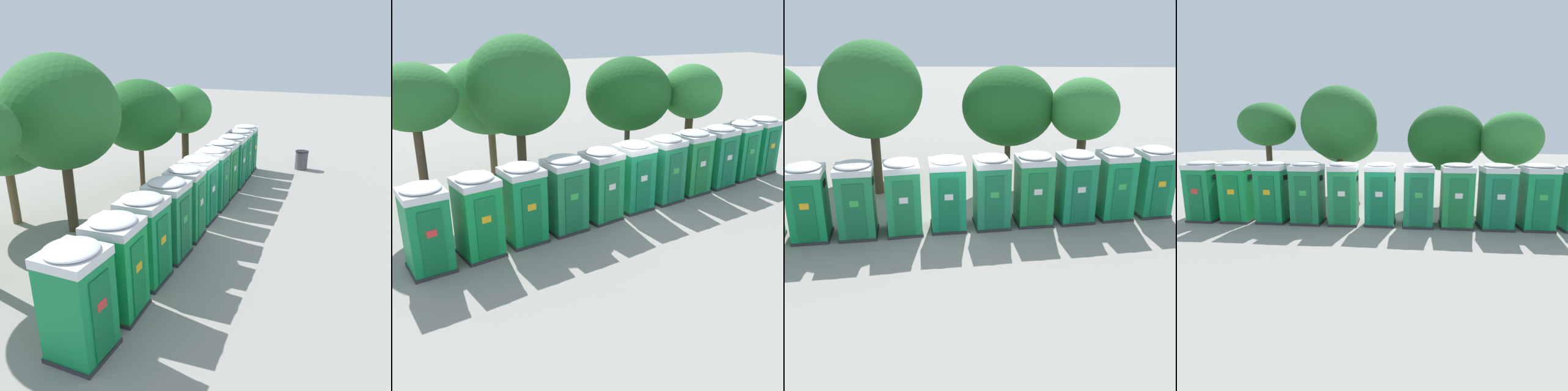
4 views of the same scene
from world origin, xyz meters
TOP-DOWN VIEW (x-y plane):
  - ground_plane at (0.00, 0.00)m, footprint 120.00×120.00m
  - portapotty_2 at (-4.37, -1.08)m, footprint 1.38×1.39m
  - portapotty_3 at (-2.89, -0.83)m, footprint 1.41×1.39m
  - portapotty_4 at (-1.42, -0.52)m, footprint 1.42×1.44m
  - portapotty_5 at (0.04, -0.18)m, footprint 1.38×1.38m
  - portapotty_6 at (1.52, 0.05)m, footprint 1.38×1.39m
  - portapotty_7 at (2.98, 0.37)m, footprint 1.41×1.38m
  - portapotty_8 at (4.46, 0.61)m, footprint 1.42×1.41m
  - portapotty_9 at (5.92, 0.94)m, footprint 1.39×1.40m
  - portapotty_10 at (7.38, 1.26)m, footprint 1.39×1.41m
  - street_tree_0 at (5.19, 3.75)m, footprint 2.78×2.78m
  - street_tree_1 at (-3.14, 3.19)m, footprint 3.93×3.93m
  - street_tree_3 at (-3.78, 5.57)m, footprint 3.96×3.96m
  - street_tree_4 at (2.19, 4.30)m, footprint 3.82×3.82m

SIDE VIEW (x-z plane):
  - ground_plane at x=0.00m, z-range 0.00..0.00m
  - portapotty_7 at x=2.98m, z-range 0.01..2.55m
  - portapotty_3 at x=-2.89m, z-range 0.01..2.55m
  - portapotty_8 at x=4.46m, z-range 0.01..2.55m
  - portapotty_5 at x=0.04m, z-range 0.01..2.55m
  - portapotty_2 at x=-4.37m, z-range 0.01..2.55m
  - portapotty_6 at x=1.52m, z-range 0.01..2.55m
  - portapotty_9 at x=5.92m, z-range 0.01..2.55m
  - portapotty_4 at x=-1.42m, z-range 0.01..2.55m
  - portapotty_10 at x=7.38m, z-range 0.01..2.55m
  - street_tree_0 at x=5.19m, z-range 1.06..5.71m
  - street_tree_4 at x=2.19m, z-range 0.90..5.94m
  - street_tree_3 at x=-3.78m, z-range 0.96..6.14m
  - street_tree_1 at x=-3.14m, z-range 1.16..7.24m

